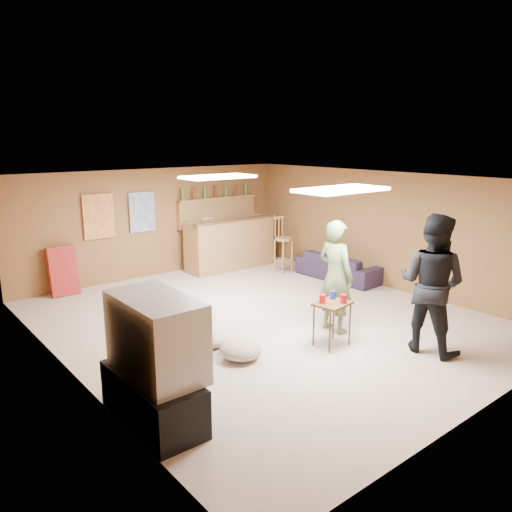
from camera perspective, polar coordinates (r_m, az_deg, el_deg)
ground at (r=7.94m, az=0.92°, el=-7.30°), size 7.00×7.00×0.00m
ceiling at (r=7.46m, az=0.98°, el=8.73°), size 6.00×7.00×0.02m
wall_back at (r=10.50m, az=-11.45°, el=3.77°), size 6.00×0.02×2.20m
wall_front at (r=5.53m, az=25.09°, el=-5.89°), size 6.00×0.02×2.20m
wall_left at (r=6.20m, az=-20.85°, el=-3.47°), size 0.02×7.00×2.20m
wall_right at (r=9.79m, az=14.54°, el=2.92°), size 0.02×7.00×2.20m
tv_stand at (r=5.32m, az=-11.71°, el=-15.60°), size 0.55×1.30×0.50m
dvd_box at (r=5.46m, az=-9.53°, el=-15.91°), size 0.35×0.50×0.08m
tv_body at (r=5.07m, az=-11.35°, el=-8.94°), size 0.60×1.10×0.80m
tv_screen at (r=5.21m, az=-8.31°, el=-8.20°), size 0.02×0.95×0.65m
bar_counter at (r=10.92m, az=-2.99°, el=1.44°), size 2.00×0.60×1.10m
bar_lip at (r=10.62m, az=-2.22°, el=4.13°), size 2.10×0.12×0.05m
bar_shelf at (r=11.13m, az=-4.42°, el=6.60°), size 2.00×0.18×0.05m
bar_backing at (r=11.18m, az=-4.45°, el=5.09°), size 2.00×0.14×0.60m
poster_left at (r=9.93m, az=-17.55°, el=4.34°), size 0.60×0.03×0.85m
poster_right at (r=10.29m, az=-12.89°, el=4.92°), size 0.55×0.03×0.80m
folding_chair_stack at (r=9.70m, az=-21.20°, el=-1.59°), size 0.50×0.26×0.91m
ceiling_panel_front at (r=6.39m, az=9.74°, el=7.49°), size 1.20×0.60×0.04m
ceiling_panel_back at (r=8.41m, az=-4.35°, el=9.01°), size 1.20×0.60×0.04m
person_olive at (r=7.35m, az=9.08°, el=-2.32°), size 0.41×0.62×1.67m
person_black at (r=6.96m, az=19.43°, el=-3.01°), size 0.84×1.00×1.87m
sofa at (r=10.26m, az=9.45°, el=-1.16°), size 0.77×1.82×0.52m
tray_table at (r=6.98m, az=8.65°, el=-7.71°), size 0.53×0.45×0.62m
cup_red_near at (r=6.81m, az=7.60°, el=-4.88°), size 0.10×0.10×0.12m
cup_red_far at (r=6.86m, az=9.98°, el=-4.83°), size 0.11×0.11×0.12m
cup_blue at (r=7.02m, az=8.80°, el=-4.41°), size 0.09×0.09×0.11m
bar_stool_left at (r=10.49m, az=-5.09°, el=1.53°), size 0.50×0.50×1.32m
bar_stool_right at (r=10.60m, az=3.14°, el=1.07°), size 0.45×0.45×1.10m
cushion_near_tv at (r=6.59m, az=-1.73°, el=-10.63°), size 0.67×0.67×0.25m
cushion_mid at (r=6.98m, az=-4.95°, el=-9.50°), size 0.45×0.45×0.19m
cushion_far at (r=5.95m, az=-8.37°, el=-13.78°), size 0.54×0.54×0.20m
bottle_row at (r=11.06m, az=-4.63°, el=7.37°), size 1.76×0.08×0.26m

